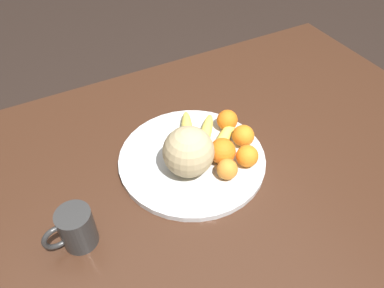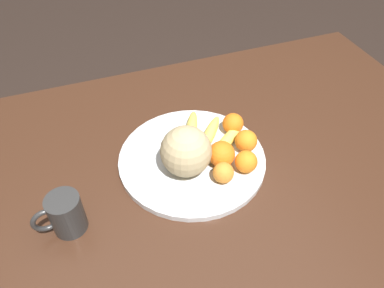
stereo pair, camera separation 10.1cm
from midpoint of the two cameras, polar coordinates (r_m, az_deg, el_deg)
name	(u,v)px [view 2 (the right image)]	position (r m, az deg, el deg)	size (l,w,h in m)	color
ground_plane	(211,287)	(1.71, 4.67, -21.02)	(12.00, 12.00, 0.00)	black
kitchen_table	(219,184)	(1.12, 6.67, -6.24)	(1.55, 1.06, 0.78)	#3D2316
fruit_bowl	(192,159)	(1.05, 2.75, -2.38)	(0.41, 0.41, 0.02)	silver
melon	(186,152)	(0.96, 2.09, -1.30)	(0.14, 0.14, 0.14)	tan
banana_bunch	(209,136)	(1.08, 5.20, 1.14)	(0.22, 0.22, 0.03)	#473819
orange_front_left	(246,141)	(1.06, 10.94, 0.34)	(0.06, 0.06, 0.06)	orange
orange_front_right	(246,162)	(1.01, 11.10, -2.81)	(0.06, 0.06, 0.06)	orange
orange_mid_center	(233,124)	(1.11, 8.86, 2.97)	(0.06, 0.06, 0.06)	orange
orange_back_left	(223,173)	(0.98, 7.76, -4.51)	(0.06, 0.06, 0.06)	orange
orange_back_right	(222,154)	(1.01, 7.40, -1.70)	(0.07, 0.07, 0.07)	orange
ceramic_mug	(65,214)	(0.91, -15.79, -10.44)	(0.12, 0.08, 0.10)	#2D2D2D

